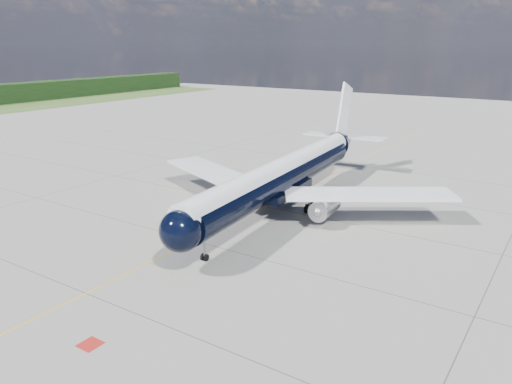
{
  "coord_description": "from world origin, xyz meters",
  "views": [
    {
      "loc": [
        35.02,
        -30.24,
        21.54
      ],
      "look_at": [
        2.54,
        18.95,
        4.0
      ],
      "focal_mm": 35.0,
      "sensor_mm": 36.0,
      "label": 1
    }
  ],
  "objects": [
    {
      "name": "ground",
      "position": [
        0.0,
        30.0,
        0.0
      ],
      "size": [
        320.0,
        320.0,
        0.0
      ],
      "primitive_type": "plane",
      "color": "gray",
      "rests_on": "ground"
    },
    {
      "name": "taxiway_centerline",
      "position": [
        0.0,
        25.0,
        0.0
      ],
      "size": [
        0.16,
        160.0,
        0.01
      ],
      "primitive_type": "cube",
      "color": "#EBA30C",
      "rests_on": "ground"
    },
    {
      "name": "red_marking",
      "position": [
        6.8,
        -10.0,
        0.0
      ],
      "size": [
        1.6,
        1.6,
        0.01
      ],
      "primitive_type": "cube",
      "color": "maroon",
      "rests_on": "ground"
    },
    {
      "name": "main_airliner",
      "position": [
        2.68,
        25.88,
        4.81
      ],
      "size": [
        43.88,
        53.63,
        15.49
      ],
      "rotation": [
        0.0,
        0.0,
        0.09
      ],
      "color": "black",
      "rests_on": "ground"
    }
  ]
}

